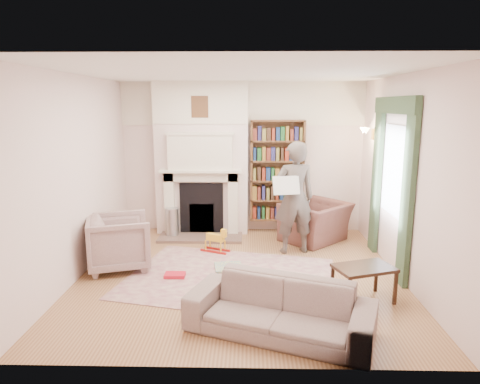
{
  "coord_description": "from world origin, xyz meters",
  "views": [
    {
      "loc": [
        0.14,
        -5.79,
        2.39
      ],
      "look_at": [
        0.0,
        0.25,
        1.15
      ],
      "focal_mm": 32.0,
      "sensor_mm": 36.0,
      "label": 1
    }
  ],
  "objects_px": {
    "bookcase": "(277,171)",
    "rocking_horse": "(215,240)",
    "armchair_reading": "(315,222)",
    "armchair_left": "(119,242)",
    "man_reading": "(294,198)",
    "coffee_table": "(363,284)",
    "paraffin_heater": "(172,223)",
    "sofa": "(279,308)"
  },
  "relations": [
    {
      "from": "bookcase",
      "to": "rocking_horse",
      "type": "bearing_deg",
      "value": -131.5
    },
    {
      "from": "armchair_reading",
      "to": "armchair_left",
      "type": "relative_size",
      "value": 1.22
    },
    {
      "from": "bookcase",
      "to": "man_reading",
      "type": "bearing_deg",
      "value": -79.96
    },
    {
      "from": "armchair_reading",
      "to": "coffee_table",
      "type": "height_order",
      "value": "armchair_reading"
    },
    {
      "from": "man_reading",
      "to": "rocking_horse",
      "type": "relative_size",
      "value": 3.92
    },
    {
      "from": "bookcase",
      "to": "coffee_table",
      "type": "height_order",
      "value": "bookcase"
    },
    {
      "from": "rocking_horse",
      "to": "armchair_left",
      "type": "bearing_deg",
      "value": -128.8
    },
    {
      "from": "armchair_left",
      "to": "coffee_table",
      "type": "relative_size",
      "value": 1.25
    },
    {
      "from": "man_reading",
      "to": "rocking_horse",
      "type": "xyz_separation_m",
      "value": [
        -1.28,
        -0.04,
        -0.71
      ]
    },
    {
      "from": "man_reading",
      "to": "coffee_table",
      "type": "distance_m",
      "value": 2.03
    },
    {
      "from": "paraffin_heater",
      "to": "coffee_table",
      "type": "bearing_deg",
      "value": -41.93
    },
    {
      "from": "man_reading",
      "to": "rocking_horse",
      "type": "bearing_deg",
      "value": -10.18
    },
    {
      "from": "man_reading",
      "to": "rocking_horse",
      "type": "height_order",
      "value": "man_reading"
    },
    {
      "from": "sofa",
      "to": "rocking_horse",
      "type": "distance_m",
      "value": 2.68
    },
    {
      "from": "paraffin_heater",
      "to": "armchair_reading",
      "type": "bearing_deg",
      "value": -3.36
    },
    {
      "from": "armchair_reading",
      "to": "rocking_horse",
      "type": "height_order",
      "value": "armchair_reading"
    },
    {
      "from": "armchair_reading",
      "to": "paraffin_heater",
      "type": "distance_m",
      "value": 2.59
    },
    {
      "from": "sofa",
      "to": "armchair_left",
      "type": "bearing_deg",
      "value": 161.44
    },
    {
      "from": "sofa",
      "to": "man_reading",
      "type": "relative_size",
      "value": 1.06
    },
    {
      "from": "armchair_reading",
      "to": "rocking_horse",
      "type": "relative_size",
      "value": 2.28
    },
    {
      "from": "sofa",
      "to": "rocking_horse",
      "type": "bearing_deg",
      "value": 129.66
    },
    {
      "from": "coffee_table",
      "to": "rocking_horse",
      "type": "height_order",
      "value": "coffee_table"
    },
    {
      "from": "armchair_left",
      "to": "man_reading",
      "type": "bearing_deg",
      "value": -92.4
    },
    {
      "from": "armchair_left",
      "to": "rocking_horse",
      "type": "xyz_separation_m",
      "value": [
        1.36,
        0.71,
        -0.19
      ]
    },
    {
      "from": "bookcase",
      "to": "armchair_left",
      "type": "bearing_deg",
      "value": -141.64
    },
    {
      "from": "man_reading",
      "to": "paraffin_heater",
      "type": "bearing_deg",
      "value": -31.38
    },
    {
      "from": "paraffin_heater",
      "to": "bookcase",
      "type": "bearing_deg",
      "value": 12.35
    },
    {
      "from": "armchair_reading",
      "to": "armchair_left",
      "type": "bearing_deg",
      "value": -20.29
    },
    {
      "from": "rocking_horse",
      "to": "armchair_reading",
      "type": "bearing_deg",
      "value": 43.82
    },
    {
      "from": "man_reading",
      "to": "bookcase",
      "type": "bearing_deg",
      "value": -91.93
    },
    {
      "from": "armchair_reading",
      "to": "rocking_horse",
      "type": "bearing_deg",
      "value": -23.64
    },
    {
      "from": "armchair_left",
      "to": "sofa",
      "type": "bearing_deg",
      "value": -147.3
    },
    {
      "from": "bookcase",
      "to": "sofa",
      "type": "bearing_deg",
      "value": -92.91
    },
    {
      "from": "armchair_reading",
      "to": "paraffin_heater",
      "type": "bearing_deg",
      "value": -47.29
    },
    {
      "from": "armchair_left",
      "to": "sofa",
      "type": "xyz_separation_m",
      "value": [
        2.24,
        -1.81,
        -0.12
      ]
    },
    {
      "from": "sofa",
      "to": "coffee_table",
      "type": "relative_size",
      "value": 2.78
    },
    {
      "from": "bookcase",
      "to": "coffee_table",
      "type": "bearing_deg",
      "value": -73.14
    },
    {
      "from": "armchair_left",
      "to": "paraffin_heater",
      "type": "distance_m",
      "value": 1.59
    },
    {
      "from": "sofa",
      "to": "bookcase",
      "type": "bearing_deg",
      "value": 107.51
    },
    {
      "from": "man_reading",
      "to": "coffee_table",
      "type": "relative_size",
      "value": 2.61
    },
    {
      "from": "sofa",
      "to": "rocking_horse",
      "type": "xyz_separation_m",
      "value": [
        -0.88,
        2.53,
        -0.08
      ]
    },
    {
      "from": "armchair_left",
      "to": "coffee_table",
      "type": "xyz_separation_m",
      "value": [
        3.33,
        -1.03,
        -0.17
      ]
    }
  ]
}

